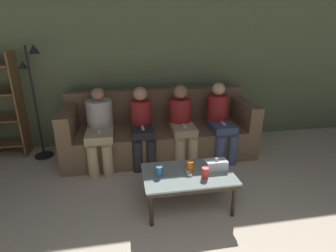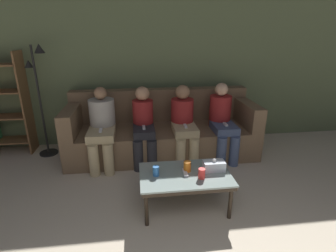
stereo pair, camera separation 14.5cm
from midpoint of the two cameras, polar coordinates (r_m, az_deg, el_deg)
wall_back at (r=4.18m, az=-4.07°, el=13.91°), size 12.00×0.06×2.60m
couch at (r=3.90m, az=-2.89°, el=-1.28°), size 2.68×0.92×0.91m
coffee_table at (r=2.71m, az=2.79°, el=-10.98°), size 0.91×0.58×0.39m
cup_near_left at (r=2.62m, az=-3.54°, el=-9.82°), size 0.06×0.06×0.10m
cup_near_right at (r=2.60m, az=6.47°, el=-10.09°), size 0.07×0.07×0.10m
cup_far_center at (r=2.70m, az=3.25°, el=-8.70°), size 0.08×0.08×0.11m
tissue_box at (r=2.76m, az=8.94°, el=-8.32°), size 0.22×0.12×0.13m
game_remote at (r=2.68m, az=2.81°, el=-10.03°), size 0.04×0.15×0.02m
standing_lamp at (r=4.04m, az=-27.99°, el=6.66°), size 0.31×0.26×1.58m
seated_person_left_end at (r=3.60m, az=-15.75°, el=0.12°), size 0.34×0.71×1.05m
seated_person_mid_left at (r=3.58m, az=-6.87°, el=0.38°), size 0.31×0.62×1.04m
seated_person_mid_right at (r=3.65m, az=1.85°, el=1.10°), size 0.32×0.65×1.04m
seated_person_right_end at (r=3.79m, az=10.10°, el=1.60°), size 0.31×0.65×1.06m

